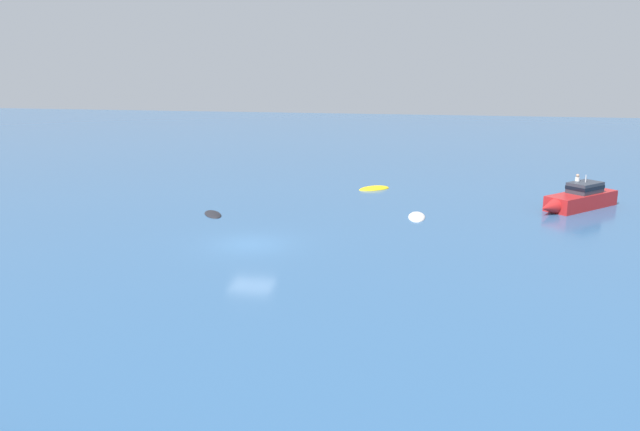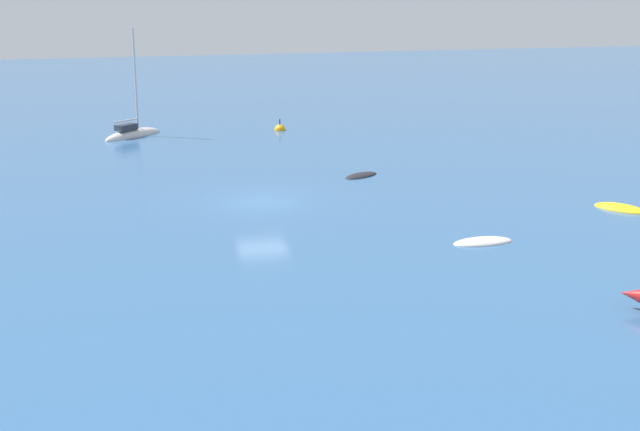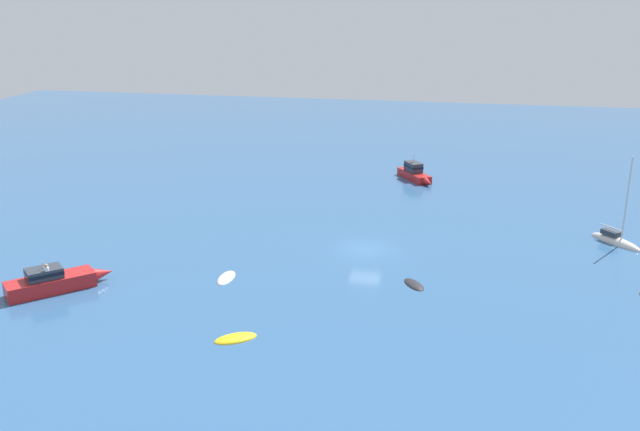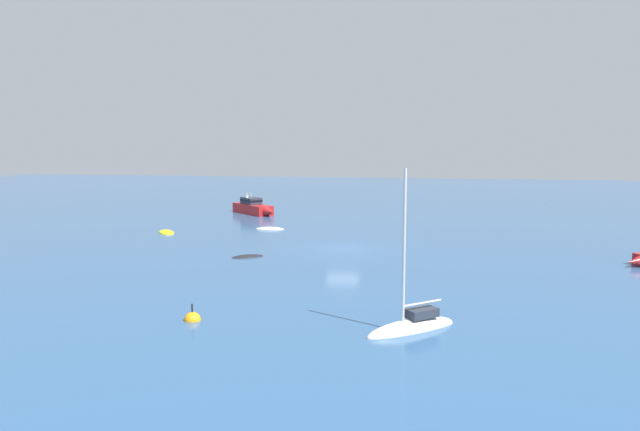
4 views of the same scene
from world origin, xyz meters
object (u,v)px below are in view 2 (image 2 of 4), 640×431
dinghy (361,176)px  yacht (133,135)px  channel_buoy (280,130)px  rib (483,243)px  tender (620,209)px

dinghy → yacht: size_ratio=0.32×
dinghy → yacht: yacht is taller
dinghy → channel_buoy: 15.86m
rib → yacht: (13.63, -29.17, 0.13)m
dinghy → channel_buoy: size_ratio=2.10×
yacht → channel_buoy: 10.51m
channel_buoy → tender: bearing=114.9°
rib → channel_buoy: channel_buoy is taller
rib → tender: 9.47m
channel_buoy → rib: bearing=96.1°
dinghy → channel_buoy: (1.59, -15.78, 0.00)m
yacht → channel_buoy: yacht is taller
tender → yacht: size_ratio=0.36×
yacht → channel_buoy: size_ratio=6.54×
tender → yacht: 34.00m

